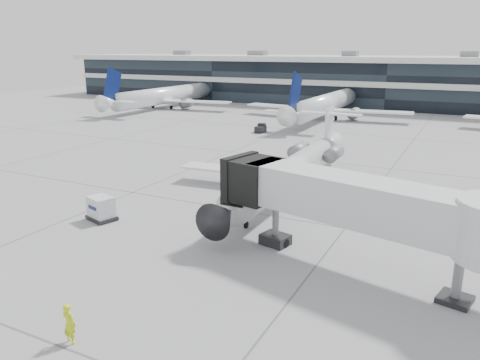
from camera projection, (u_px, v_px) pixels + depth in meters
The scene contains 10 objects.
ground at pixel (227, 208), 39.17m from camera, with size 220.00×220.00×0.00m, color gray.
terminal at pixel (394, 84), 108.30m from camera, with size 170.00×22.00×10.00m, color black.
bg_jet_left at pixel (167, 108), 105.94m from camera, with size 32.00×40.00×9.60m, color white, non-canonical shape.
bg_jet_center at pixel (326, 118), 89.91m from camera, with size 32.00×40.00×9.60m, color white, non-canonical shape.
regional_jet at pixel (293, 170), 42.72m from camera, with size 22.85×28.39×6.57m.
jet_bridge at pixel (371, 205), 26.70m from camera, with size 18.27×7.38×5.91m.
ramp_worker at pixel (69, 323), 21.07m from camera, with size 0.72×0.47×1.96m, color #C8DB17.
cargo_uld at pixel (101, 209), 36.34m from camera, with size 2.62×2.23×1.83m.
traffic_cone at pixel (218, 166), 52.23m from camera, with size 0.52×0.52×0.61m.
far_tug at pixel (261, 128), 74.55m from camera, with size 1.40×2.25×1.40m.
Camera 1 is at (17.64, -32.61, 12.92)m, focal length 35.00 mm.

